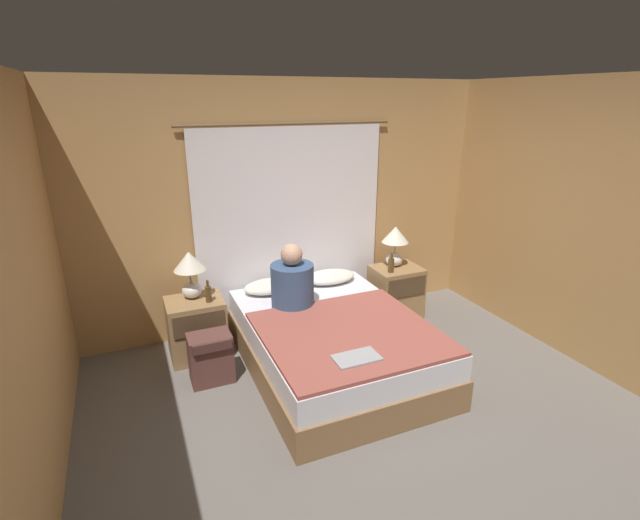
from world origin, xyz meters
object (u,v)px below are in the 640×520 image
lamp_right (395,241)px  beer_bottle_on_left_stand (208,293)px  lamp_left (190,268)px  beer_bottle_on_right_stand (391,265)px  bed (333,344)px  pillow_right (330,277)px  backpack_on_floor (211,355)px  pillow_left (271,286)px  person_left_in_bed (292,282)px  nightstand_left (197,328)px  laptop_on_bed (357,358)px  nightstand_right (396,292)px

lamp_right → beer_bottle_on_left_stand: size_ratio=2.13×
beer_bottle_on_left_stand → lamp_left: bearing=128.0°
beer_bottle_on_right_stand → lamp_left: bearing=175.6°
bed → beer_bottle_on_right_stand: size_ratio=9.29×
bed → lamp_right: lamp_right is taller
pillow_right → backpack_on_floor: bearing=-157.4°
pillow_left → pillow_right: 0.64m
lamp_left → person_left_in_bed: (0.85, -0.37, -0.13)m
person_left_in_bed → beer_bottle_on_right_stand: (1.18, 0.22, -0.07)m
lamp_right → bed: bearing=-144.7°
lamp_left → beer_bottle_on_left_stand: lamp_left is taller
pillow_right → beer_bottle_on_right_stand: bearing=-15.7°
nightstand_left → laptop_on_bed: 1.70m
lamp_left → nightstand_right: bearing=-1.9°
pillow_left → beer_bottle_on_left_stand: bearing=-164.6°
nightstand_right → pillow_left: pillow_left is taller
nightstand_right → backpack_on_floor: size_ratio=1.29×
bed → pillow_right: bearing=68.1°
nightstand_left → backpack_on_floor: size_ratio=1.29×
nightstand_left → person_left_in_bed: person_left_in_bed is taller
nightstand_right → beer_bottle_on_right_stand: 0.40m
nightstand_left → pillow_right: bearing=3.8°
nightstand_left → pillow_right: pillow_right is taller
bed → beer_bottle_on_left_stand: 1.21m
beer_bottle_on_right_stand → nightstand_left: bearing=177.6°
pillow_right → backpack_on_floor: pillow_right is taller
beer_bottle_on_left_stand → beer_bottle_on_right_stand: (1.91, 0.00, 0.00)m
person_left_in_bed → beer_bottle_on_left_stand: 0.76m
nightstand_left → lamp_left: (-0.00, 0.07, 0.57)m
beer_bottle_on_left_stand → nightstand_left: bearing=145.3°
lamp_left → pillow_right: (1.40, 0.02, -0.31)m
pillow_right → beer_bottle_on_left_stand: 1.29m
nightstand_right → lamp_left: (-2.16, 0.07, 0.57)m
lamp_left → lamp_right: size_ratio=1.00×
nightstand_left → lamp_right: size_ratio=1.28×
bed → lamp_right: (1.08, 0.77, 0.61)m
person_left_in_bed → lamp_right: bearing=15.7°
bed → nightstand_right: (1.08, 0.70, 0.05)m
beer_bottle_on_right_stand → backpack_on_floor: bearing=-169.0°
person_left_in_bed → lamp_left: bearing=156.4°
lamp_right → laptop_on_bed: (-1.22, -1.47, -0.33)m
nightstand_right → pillow_right: size_ratio=1.03×
bed → laptop_on_bed: bearing=-101.2°
lamp_left → pillow_right: bearing=0.9°
nightstand_left → backpack_on_floor: (0.04, -0.47, -0.04)m
lamp_left → beer_bottle_on_right_stand: 2.05m
beer_bottle_on_left_stand → backpack_on_floor: 0.57m
nightstand_left → laptop_on_bed: size_ratio=1.68×
pillow_right → laptop_on_bed: pillow_right is taller
backpack_on_floor → beer_bottle_on_right_stand: bearing=11.0°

